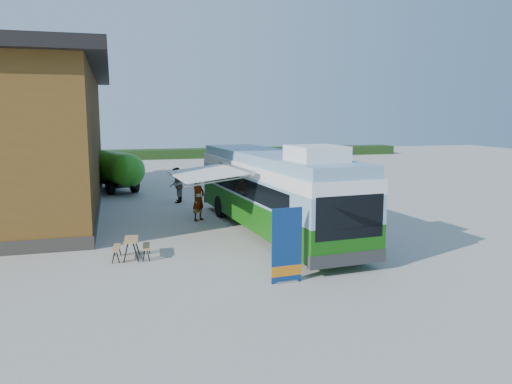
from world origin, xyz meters
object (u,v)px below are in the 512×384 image
object	(u,v)px
banner	(287,252)
bus	(273,189)
slurry_tanker	(113,168)
person_b	(176,185)
person_a	(199,199)
picnic_table	(131,244)

from	to	relation	value
banner	bus	bearing A→B (deg)	71.45
bus	slurry_tanker	xyz separation A→B (m)	(-6.30, 13.55, -0.36)
bus	person_b	size ratio (longest dim) A/B	6.42
person_a	person_b	bearing A→B (deg)	51.89
person_b	banner	bearing A→B (deg)	21.27
bus	person_a	world-z (taller)	bus
person_a	slurry_tanker	xyz separation A→B (m)	(-3.73, 10.41, 0.46)
banner	person_b	size ratio (longest dim) A/B	1.13
banner	person_b	distance (m)	14.40
picnic_table	bus	bearing A→B (deg)	27.00
person_b	slurry_tanker	world-z (taller)	slurry_tanker
banner	slurry_tanker	distance (m)	20.29
picnic_table	person_b	size ratio (longest dim) A/B	0.66
slurry_tanker	person_a	bearing A→B (deg)	-92.49
person_b	person_a	bearing A→B (deg)	20.20
person_a	slurry_tanker	bearing A→B (deg)	67.04
bus	picnic_table	bearing A→B (deg)	-161.93
slurry_tanker	bus	bearing A→B (deg)	-87.26
banner	person_a	distance (m)	9.36
picnic_table	slurry_tanker	size ratio (longest dim) A/B	0.20
picnic_table	slurry_tanker	xyz separation A→B (m)	(-0.50, 15.94, 0.95)
picnic_table	person_b	xyz separation A→B (m)	(2.83, 10.56, 0.47)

